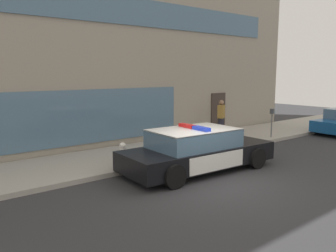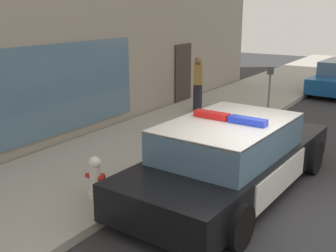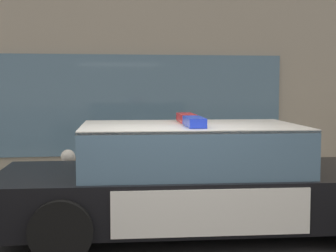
{
  "view_description": "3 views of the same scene",
  "coord_description": "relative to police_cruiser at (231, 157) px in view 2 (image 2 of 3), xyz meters",
  "views": [
    {
      "loc": [
        -6.93,
        -6.85,
        3.14
      ],
      "look_at": [
        0.44,
        2.33,
        1.31
      ],
      "focal_mm": 36.76,
      "sensor_mm": 36.0,
      "label": 1
    },
    {
      "loc": [
        -6.01,
        -1.88,
        3.27
      ],
      "look_at": [
        0.44,
        2.27,
        1.09
      ],
      "focal_mm": 44.33,
      "sensor_mm": 36.0,
      "label": 2
    },
    {
      "loc": [
        -0.76,
        -5.26,
        1.88
      ],
      "look_at": [
        0.22,
        1.57,
        1.32
      ],
      "focal_mm": 54.45,
      "sensor_mm": 36.0,
      "label": 3
    }
  ],
  "objects": [
    {
      "name": "sidewalk",
      "position": [
        -0.56,
        2.75,
        -0.61
      ],
      "size": [
        48.0,
        3.31,
        0.15
      ],
      "primitive_type": "cube",
      "color": "#A39E93",
      "rests_on": "ground"
    },
    {
      "name": "ground",
      "position": [
        -0.56,
        -0.98,
        -0.68
      ],
      "size": [
        48.0,
        48.0,
        0.0
      ],
      "primitive_type": "plane",
      "color": "#303033"
    },
    {
      "name": "pedestrian_on_sidewalk",
      "position": [
        4.65,
        3.26,
        0.33
      ],
      "size": [
        0.47,
        0.41,
        1.71
      ],
      "rotation": [
        0.0,
        0.0,
        2.04
      ],
      "color": "#23232D",
      "rests_on": "sidewalk"
    },
    {
      "name": "fire_hydrant",
      "position": [
        -1.74,
        1.72,
        -0.18
      ],
      "size": [
        0.34,
        0.39,
        0.73
      ],
      "color": "silver",
      "rests_on": "sidewalk"
    },
    {
      "name": "police_cruiser",
      "position": [
        0.0,
        0.0,
        0.0
      ],
      "size": [
        5.26,
        2.35,
        1.49
      ],
      "rotation": [
        0.0,
        0.0,
        -0.05
      ],
      "color": "black",
      "rests_on": "ground"
    },
    {
      "name": "parking_meter",
      "position": [
        6.17,
        1.48,
        0.4
      ],
      "size": [
        0.12,
        0.18,
        1.34
      ],
      "color": "slate",
      "rests_on": "sidewalk"
    }
  ]
}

